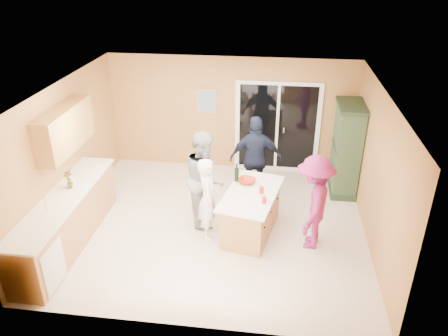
# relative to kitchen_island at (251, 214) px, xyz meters

# --- Properties ---
(floor) EXTENTS (5.50, 5.50, 0.00)m
(floor) POSITION_rel_kitchen_island_xyz_m (-0.67, 0.15, -0.39)
(floor) COLOR silver
(floor) RESTS_ON ground
(ceiling) EXTENTS (5.50, 5.00, 0.10)m
(ceiling) POSITION_rel_kitchen_island_xyz_m (-0.67, 0.15, 2.21)
(ceiling) COLOR silver
(ceiling) RESTS_ON wall_back
(wall_back) EXTENTS (5.50, 0.10, 2.60)m
(wall_back) POSITION_rel_kitchen_island_xyz_m (-0.67, 2.65, 0.91)
(wall_back) COLOR #E6A85E
(wall_back) RESTS_ON ground
(wall_front) EXTENTS (5.50, 0.10, 2.60)m
(wall_front) POSITION_rel_kitchen_island_xyz_m (-0.67, -2.35, 0.91)
(wall_front) COLOR #E6A85E
(wall_front) RESTS_ON ground
(wall_left) EXTENTS (0.10, 5.00, 2.60)m
(wall_left) POSITION_rel_kitchen_island_xyz_m (-3.42, 0.15, 0.91)
(wall_left) COLOR #E6A85E
(wall_left) RESTS_ON ground
(wall_right) EXTENTS (0.10, 5.00, 2.60)m
(wall_right) POSITION_rel_kitchen_island_xyz_m (2.08, 0.15, 0.91)
(wall_right) COLOR #E6A85E
(wall_right) RESTS_ON ground
(left_cabinet_run) EXTENTS (0.65, 3.05, 1.24)m
(left_cabinet_run) POSITION_rel_kitchen_island_xyz_m (-3.12, -0.90, 0.07)
(left_cabinet_run) COLOR #B57946
(left_cabinet_run) RESTS_ON floor
(upper_cabinets) EXTENTS (0.35, 1.60, 0.75)m
(upper_cabinets) POSITION_rel_kitchen_island_xyz_m (-3.25, -0.05, 1.49)
(upper_cabinets) COLOR #B57946
(upper_cabinets) RESTS_ON wall_left
(sliding_door) EXTENTS (1.90, 0.07, 2.10)m
(sliding_door) POSITION_rel_kitchen_island_xyz_m (0.38, 2.62, 0.66)
(sliding_door) COLOR white
(sliding_door) RESTS_ON floor
(framed_picture) EXTENTS (0.46, 0.04, 0.56)m
(framed_picture) POSITION_rel_kitchen_island_xyz_m (-1.22, 2.63, 1.21)
(framed_picture) COLOR tan
(framed_picture) RESTS_ON wall_back
(kitchen_island) EXTENTS (1.16, 1.72, 0.83)m
(kitchen_island) POSITION_rel_kitchen_island_xyz_m (0.00, 0.00, 0.00)
(kitchen_island) COLOR #B57946
(kitchen_island) RESTS_ON floor
(green_hutch) EXTENTS (0.55, 1.05, 1.93)m
(green_hutch) POSITION_rel_kitchen_island_xyz_m (1.82, 1.82, 0.55)
(green_hutch) COLOR #213626
(green_hutch) RESTS_ON floor
(woman_white) EXTENTS (0.45, 0.61, 1.52)m
(woman_white) POSITION_rel_kitchen_island_xyz_m (-0.74, -0.19, 0.37)
(woman_white) COLOR white
(woman_white) RESTS_ON floor
(woman_grey) EXTENTS (0.89, 1.03, 1.81)m
(woman_grey) POSITION_rel_kitchen_island_xyz_m (-0.89, 0.30, 0.51)
(woman_grey) COLOR #99999C
(woman_grey) RESTS_ON floor
(woman_navy) EXTENTS (1.09, 0.57, 1.77)m
(woman_navy) POSITION_rel_kitchen_island_xyz_m (-0.01, 1.28, 0.49)
(woman_navy) COLOR #171E32
(woman_navy) RESTS_ON floor
(woman_magenta) EXTENTS (0.84, 1.20, 1.69)m
(woman_magenta) POSITION_rel_kitchen_island_xyz_m (1.06, -0.23, 0.45)
(woman_magenta) COLOR #9C226A
(woman_magenta) RESTS_ON floor
(serving_bowl) EXTENTS (0.38, 0.38, 0.08)m
(serving_bowl) POSITION_rel_kitchen_island_xyz_m (-0.11, 0.34, 0.48)
(serving_bowl) COLOR red
(serving_bowl) RESTS_ON kitchen_island
(tulip_vase) EXTENTS (0.21, 0.17, 0.34)m
(tulip_vase) POSITION_rel_kitchen_island_xyz_m (-3.12, -0.43, 0.72)
(tulip_vase) COLOR #A11A10
(tulip_vase) RESTS_ON left_cabinet_run
(tumbler_near) EXTENTS (0.09, 0.09, 0.12)m
(tumbler_near) POSITION_rel_kitchen_island_xyz_m (0.17, 0.00, 0.50)
(tumbler_near) COLOR red
(tumbler_near) RESTS_ON kitchen_island
(tumbler_far) EXTENTS (0.09, 0.09, 0.11)m
(tumbler_far) POSITION_rel_kitchen_island_xyz_m (0.23, -0.32, 0.50)
(tumbler_far) COLOR red
(tumbler_far) RESTS_ON kitchen_island
(wine_bottle) EXTENTS (0.08, 0.08, 0.34)m
(wine_bottle) POSITION_rel_kitchen_island_xyz_m (-0.31, 0.39, 0.57)
(wine_bottle) COLOR black
(wine_bottle) RESTS_ON kitchen_island
(white_plate) EXTENTS (0.25, 0.25, 0.01)m
(white_plate) POSITION_rel_kitchen_island_xyz_m (-0.14, -0.24, 0.45)
(white_plate) COLOR white
(white_plate) RESTS_ON kitchen_island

